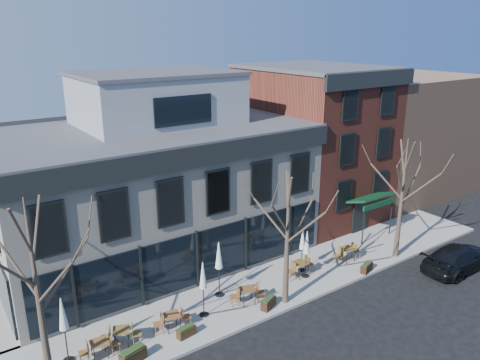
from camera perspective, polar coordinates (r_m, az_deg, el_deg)
ground at (r=26.48m, az=-5.24°, el=-13.10°), size 120.00×120.00×0.00m
sidewalk_front at (r=26.47m, az=3.42°, el=-12.86°), size 33.50×4.70×0.15m
corner_building at (r=28.71m, az=-10.46°, el=-0.45°), size 18.39×10.39×11.10m
red_brick_building at (r=35.50m, az=8.80°, el=4.67°), size 8.20×11.78×11.18m
bg_building at (r=43.64m, az=17.43°, el=5.65°), size 12.00×12.00×10.00m
tree_corner at (r=19.25m, az=-23.38°, el=-12.73°), size 3.93×3.98×7.92m
tree_mid at (r=23.43m, az=5.81°, el=-6.94°), size 3.50×3.55×7.04m
tree_right at (r=29.65m, az=19.14°, el=-2.00°), size 3.72×3.77×7.48m
parked_sedan at (r=30.77m, az=25.07°, el=-8.59°), size 5.28×2.17×1.53m
cafe_set_0 at (r=22.06m, az=-16.77°, el=-18.96°), size 1.80×0.78×0.93m
cafe_set_1 at (r=22.51m, az=-14.25°, el=-17.85°), size 1.83×1.12×0.95m
cafe_set_2 at (r=23.02m, az=-8.26°, el=-16.53°), size 1.88×0.85×0.97m
cafe_set_3 at (r=24.67m, az=0.95°, el=-13.73°), size 1.94×1.07×1.00m
cafe_set_4 at (r=27.30m, az=7.34°, el=-10.52°), size 1.95×0.79×1.03m
cafe_set_5 at (r=29.44m, az=12.94°, el=-8.65°), size 1.99×0.85×1.03m
umbrella_0 at (r=21.32m, az=-20.78°, el=-15.39°), size 0.49×0.49×3.04m
umbrella_1 at (r=23.01m, az=-4.53°, el=-11.84°), size 0.47×0.47×2.91m
umbrella_2 at (r=24.51m, az=-2.59°, el=-9.50°), size 0.49×0.49×3.09m
umbrella_3 at (r=27.28m, az=7.62°, el=-7.40°), size 0.42×0.42×2.66m
umbrella_4 at (r=26.62m, az=8.14°, el=-7.83°), size 0.45×0.45×2.81m
planter_0 at (r=21.56m, az=-12.91°, el=-20.12°), size 1.22×0.72×0.64m
planter_1 at (r=22.65m, az=-6.55°, el=-17.86°), size 0.94×0.47×0.50m
planter_2 at (r=24.48m, az=3.48°, el=-14.71°), size 1.04×0.73×0.54m
planter_3 at (r=28.62m, az=15.18°, el=-10.24°), size 1.01×0.64×0.53m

